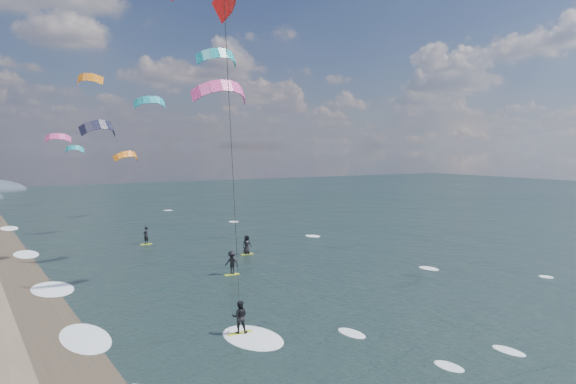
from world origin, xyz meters
TOP-DOWN VIEW (x-y plane):
  - wet_sand_strip at (-12.00, 10.00)m, footprint 3.00×240.00m
  - kitesurfer_near_b at (-6.38, 7.38)m, footprint 7.02×9.06m
  - far_kitesurfers at (2.23, 28.50)m, footprint 7.13×16.89m
  - bg_kite_field at (-0.26, 46.28)m, footprint 13.24×63.01m
  - shoreline_surf at (-10.80, 14.75)m, footprint 2.40×79.40m

SIDE VIEW (x-z plane):
  - shoreline_surf at x=-10.80m, z-range -0.06..0.06m
  - wet_sand_strip at x=-12.00m, z-range 0.00..0.01m
  - far_kitesurfers at x=2.23m, z-range -0.01..1.76m
  - kitesurfer_near_b at x=-6.38m, z-range 2.49..18.67m
  - bg_kite_field at x=-0.26m, z-range 7.74..17.31m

